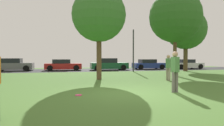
% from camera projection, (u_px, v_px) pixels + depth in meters
% --- Properties ---
extents(ground_plane, '(44.00, 44.00, 0.00)m').
position_uv_depth(ground_plane, '(128.00, 93.00, 8.34)').
color(ground_plane, '#47702D').
extents(road_strip, '(44.00, 6.40, 0.01)m').
position_uv_depth(road_strip, '(88.00, 70.00, 23.94)').
color(road_strip, '#28282B').
rests_on(road_strip, ground_plane).
extents(oak_tree_left, '(4.45, 4.45, 6.87)m').
position_uv_depth(oak_tree_left, '(186.00, 29.00, 21.88)').
color(oak_tree_left, brown).
rests_on(oak_tree_left, ground_plane).
extents(birch_tree_lone, '(3.70, 3.70, 6.27)m').
position_uv_depth(birch_tree_lone, '(99.00, 15.00, 13.51)').
color(birch_tree_lone, brown).
rests_on(birch_tree_lone, ground_plane).
extents(maple_tree_near, '(4.23, 4.23, 6.96)m').
position_uv_depth(maple_tree_near, '(175.00, 17.00, 16.12)').
color(maple_tree_near, brown).
rests_on(maple_tree_near, ground_plane).
extents(person_thrower, '(0.39, 0.37, 1.67)m').
position_uv_depth(person_thrower, '(168.00, 66.00, 12.92)').
color(person_thrower, gray).
rests_on(person_thrower, ground_plane).
extents(person_bystander, '(0.30, 0.35, 1.77)m').
position_uv_depth(person_bystander, '(175.00, 69.00, 8.53)').
color(person_bystander, slate).
rests_on(person_bystander, ground_plane).
extents(frisbee_disc, '(0.27, 0.27, 0.03)m').
position_uv_depth(frisbee_disc, '(78.00, 95.00, 7.83)').
color(frisbee_disc, '#EA2D6B').
rests_on(frisbee_disc, ground_plane).
extents(parked_car_grey, '(4.10, 1.95, 1.42)m').
position_uv_depth(parked_car_grey, '(14.00, 65.00, 22.34)').
color(parked_car_grey, slate).
rests_on(parked_car_grey, ground_plane).
extents(parked_car_red, '(4.17, 1.99, 1.29)m').
position_uv_depth(parked_car_red, '(63.00, 65.00, 23.29)').
color(parked_car_red, '#B21E1E').
rests_on(parked_car_red, ground_plane).
extents(parked_car_green, '(4.48, 2.02, 1.42)m').
position_uv_depth(parked_car_green, '(109.00, 65.00, 24.11)').
color(parked_car_green, '#195633').
rests_on(parked_car_green, ground_plane).
extents(parked_car_blue, '(4.15, 2.01, 1.28)m').
position_uv_depth(parked_car_blue, '(148.00, 65.00, 25.87)').
color(parked_car_blue, '#233893').
rests_on(parked_car_blue, ground_plane).
extents(parked_car_white, '(4.11, 2.11, 1.26)m').
position_uv_depth(parked_car_white, '(186.00, 64.00, 26.87)').
color(parked_car_white, white).
rests_on(parked_car_white, ground_plane).
extents(street_lamp_post, '(0.14, 0.14, 4.50)m').
position_uv_depth(street_lamp_post, '(133.00, 51.00, 21.15)').
color(street_lamp_post, '#2D2D33').
rests_on(street_lamp_post, ground_plane).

